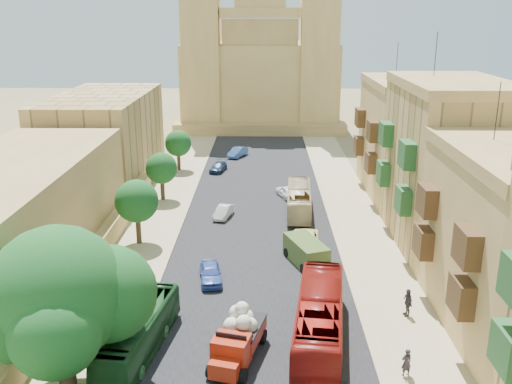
{
  "coord_description": "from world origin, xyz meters",
  "views": [
    {
      "loc": [
        0.65,
        -21.23,
        18.82
      ],
      "look_at": [
        0.0,
        26.0,
        4.0
      ],
      "focal_mm": 40.0,
      "sensor_mm": 36.0,
      "label": 1
    }
  ],
  "objects_px": {
    "car_cream": "(307,238)",
    "church": "(260,70)",
    "olive_pickup": "(306,252)",
    "street_tree_d": "(178,143)",
    "red_truck": "(238,337)",
    "car_blue_a": "(210,273)",
    "car_white_b": "(287,192)",
    "street_tree_b": "(137,201)",
    "bus_green_north": "(139,333)",
    "bus_red_east": "(319,319)",
    "street_tree_a": "(97,270)",
    "car_white_a": "(223,212)",
    "bus_cream_east": "(299,200)",
    "street_tree_c": "(161,168)",
    "car_dkblue": "(218,167)",
    "pedestrian_c": "(408,302)",
    "ficus_tree": "(60,298)",
    "pedestrian_a": "(406,362)",
    "car_blue_b": "(238,152)"
  },
  "relations": [
    {
      "from": "pedestrian_a",
      "to": "street_tree_d",
      "type": "bearing_deg",
      "value": -83.71
    },
    {
      "from": "car_white_a",
      "to": "car_dkblue",
      "type": "bearing_deg",
      "value": 109.0
    },
    {
      "from": "car_cream",
      "to": "church",
      "type": "bearing_deg",
      "value": -83.6
    },
    {
      "from": "street_tree_b",
      "to": "pedestrian_c",
      "type": "height_order",
      "value": "street_tree_b"
    },
    {
      "from": "car_cream",
      "to": "ficus_tree",
      "type": "bearing_deg",
      "value": 57.07
    },
    {
      "from": "red_truck",
      "to": "car_blue_b",
      "type": "relative_size",
      "value": 1.45
    },
    {
      "from": "olive_pickup",
      "to": "car_white_a",
      "type": "height_order",
      "value": "olive_pickup"
    },
    {
      "from": "church",
      "to": "bus_green_north",
      "type": "xyz_separation_m",
      "value": [
        -6.5,
        -71.12,
        -8.23
      ]
    },
    {
      "from": "car_blue_b",
      "to": "ficus_tree",
      "type": "bearing_deg",
      "value": -73.38
    },
    {
      "from": "car_dkblue",
      "to": "car_white_b",
      "type": "height_order",
      "value": "car_white_b"
    },
    {
      "from": "street_tree_b",
      "to": "pedestrian_a",
      "type": "xyz_separation_m",
      "value": [
        18.41,
        -18.53,
        -2.95
      ]
    },
    {
      "from": "pedestrian_c",
      "to": "car_dkblue",
      "type": "bearing_deg",
      "value": -167.68
    },
    {
      "from": "bus_green_north",
      "to": "street_tree_d",
      "type": "bearing_deg",
      "value": 103.55
    },
    {
      "from": "street_tree_d",
      "to": "red_truck",
      "type": "distance_m",
      "value": 42.15
    },
    {
      "from": "street_tree_a",
      "to": "street_tree_d",
      "type": "distance_m",
      "value": 36.0
    },
    {
      "from": "street_tree_b",
      "to": "bus_cream_east",
      "type": "bearing_deg",
      "value": 29.33
    },
    {
      "from": "car_cream",
      "to": "olive_pickup",
      "type": "bearing_deg",
      "value": 86.63
    },
    {
      "from": "olive_pickup",
      "to": "car_cream",
      "type": "relative_size",
      "value": 1.1
    },
    {
      "from": "street_tree_a",
      "to": "car_cream",
      "type": "xyz_separation_m",
      "value": [
        14.35,
        11.82,
        -2.43
      ]
    },
    {
      "from": "olive_pickup",
      "to": "car_cream",
      "type": "height_order",
      "value": "olive_pickup"
    },
    {
      "from": "church",
      "to": "car_blue_b",
      "type": "xyz_separation_m",
      "value": [
        -2.93,
        -23.67,
        -8.86
      ]
    },
    {
      "from": "street_tree_b",
      "to": "bus_green_north",
      "type": "relative_size",
      "value": 0.61
    },
    {
      "from": "street_tree_a",
      "to": "car_white_a",
      "type": "distance_m",
      "value": 19.86
    },
    {
      "from": "bus_cream_east",
      "to": "car_white_a",
      "type": "relative_size",
      "value": 2.8
    },
    {
      "from": "street_tree_b",
      "to": "car_blue_a",
      "type": "xyz_separation_m",
      "value": [
        6.79,
        -7.23,
        -3.11
      ]
    },
    {
      "from": "church",
      "to": "bus_cream_east",
      "type": "relative_size",
      "value": 3.8
    },
    {
      "from": "bus_cream_east",
      "to": "pedestrian_c",
      "type": "distance_m",
      "value": 20.83
    },
    {
      "from": "bus_red_east",
      "to": "car_white_a",
      "type": "height_order",
      "value": "bus_red_east"
    },
    {
      "from": "olive_pickup",
      "to": "pedestrian_c",
      "type": "bearing_deg",
      "value": -53.09
    },
    {
      "from": "olive_pickup",
      "to": "bus_green_north",
      "type": "height_order",
      "value": "bus_green_north"
    },
    {
      "from": "pedestrian_c",
      "to": "olive_pickup",
      "type": "bearing_deg",
      "value": -153.81
    },
    {
      "from": "car_blue_a",
      "to": "car_white_b",
      "type": "height_order",
      "value": "car_blue_a"
    },
    {
      "from": "ficus_tree",
      "to": "street_tree_c",
      "type": "bearing_deg",
      "value": 91.04
    },
    {
      "from": "bus_red_east",
      "to": "car_dkblue",
      "type": "bearing_deg",
      "value": -69.35
    },
    {
      "from": "bus_green_north",
      "to": "car_white_a",
      "type": "height_order",
      "value": "bus_green_north"
    },
    {
      "from": "street_tree_b",
      "to": "red_truck",
      "type": "relative_size",
      "value": 0.98
    },
    {
      "from": "car_cream",
      "to": "pedestrian_c",
      "type": "xyz_separation_m",
      "value": [
        5.68,
        -11.85,
        0.31
      ]
    },
    {
      "from": "street_tree_a",
      "to": "car_dkblue",
      "type": "height_order",
      "value": "street_tree_a"
    },
    {
      "from": "olive_pickup",
      "to": "pedestrian_a",
      "type": "distance_m",
      "value": 15.19
    },
    {
      "from": "pedestrian_c",
      "to": "street_tree_b",
      "type": "bearing_deg",
      "value": -131.7
    },
    {
      "from": "bus_cream_east",
      "to": "car_white_a",
      "type": "distance_m",
      "value": 7.54
    },
    {
      "from": "olive_pickup",
      "to": "pedestrian_c",
      "type": "distance_m",
      "value": 10.04
    },
    {
      "from": "church",
      "to": "red_truck",
      "type": "distance_m",
      "value": 72.16
    },
    {
      "from": "olive_pickup",
      "to": "bus_red_east",
      "type": "relative_size",
      "value": 0.45
    },
    {
      "from": "street_tree_c",
      "to": "car_white_b",
      "type": "xyz_separation_m",
      "value": [
        13.17,
        0.93,
        -2.77
      ]
    },
    {
      "from": "bus_red_east",
      "to": "car_dkblue",
      "type": "relative_size",
      "value": 2.94
    },
    {
      "from": "bus_green_north",
      "to": "bus_red_east",
      "type": "distance_m",
      "value": 10.58
    },
    {
      "from": "ficus_tree",
      "to": "street_tree_a",
      "type": "distance_m",
      "value": 8.33
    },
    {
      "from": "street_tree_c",
      "to": "pedestrian_c",
      "type": "relative_size",
      "value": 2.69
    },
    {
      "from": "street_tree_c",
      "to": "bus_red_east",
      "type": "distance_m",
      "value": 30.68
    }
  ]
}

